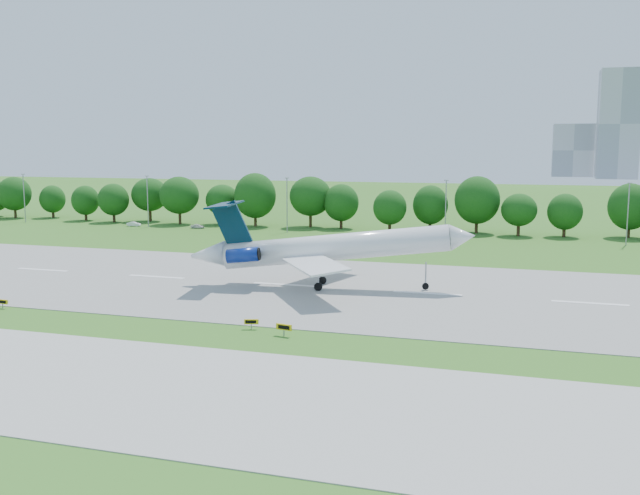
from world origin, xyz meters
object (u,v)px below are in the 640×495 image
at_px(taxi_sign_left, 2,302).
at_px(service_vehicle_b, 198,226).
at_px(airliner, 321,247).
at_px(service_vehicle_a, 134,224).

xyz_separation_m(taxi_sign_left, service_vehicle_b, (-15.29, 81.14, -0.25)).
height_order(airliner, taxi_sign_left, airliner).
xyz_separation_m(airliner, service_vehicle_b, (-48.07, 58.17, -5.07)).
height_order(service_vehicle_a, service_vehicle_b, service_vehicle_b).
relative_size(airliner, service_vehicle_a, 12.01).
bearing_deg(taxi_sign_left, service_vehicle_b, 102.67).
height_order(taxi_sign_left, service_vehicle_a, service_vehicle_a).
height_order(airliner, service_vehicle_a, airliner).
bearing_deg(taxi_sign_left, airliner, 37.03).
distance_m(airliner, service_vehicle_a, 87.07).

